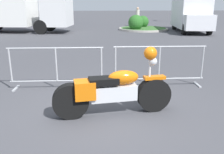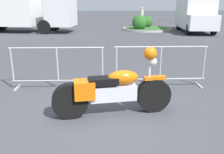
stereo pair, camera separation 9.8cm
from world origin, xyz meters
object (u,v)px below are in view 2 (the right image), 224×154
box_truck (15,9)px  parked_car_blue (57,16)px  crowd_barrier_near (58,67)px  parked_car_maroon (30,16)px  parked_car_red (3,16)px  delivery_van (195,15)px  pedestrian (142,16)px  motorcycle (113,90)px  crowd_barrier_far (160,66)px

box_truck → parked_car_blue: size_ratio=1.85×
crowd_barrier_near → parked_car_maroon: bearing=106.1°
parked_car_red → parked_car_maroon: bearing=-91.9°
delivery_van → parked_car_red: delivery_van is taller
parked_car_red → pedestrian: 14.03m
crowd_barrier_near → delivery_van: (8.11, 12.20, 0.68)m
box_truck → parked_car_maroon: size_ratio=1.91×
motorcycle → crowd_barrier_near: (-1.32, 1.64, 0.05)m
crowd_barrier_far → parked_car_red: parked_car_red is taller
motorcycle → box_truck: (-6.27, 14.46, 1.13)m
motorcycle → box_truck: size_ratio=0.30×
crowd_barrier_near → delivery_van: bearing=56.4°
delivery_van → parked_car_maroon: 16.27m
box_truck → pedestrian: box_truck is taller
parked_car_red → parked_car_blue: bearing=-90.6°
box_truck → crowd_barrier_near: bearing=-59.5°
motorcycle → crowd_barrier_near: size_ratio=0.99×
parked_car_maroon → parked_car_red: bearing=88.1°
box_truck → motorcycle: bearing=-57.2°
motorcycle → crowd_barrier_near: 2.11m
crowd_barrier_far → parked_car_blue: parked_car_blue is taller
crowd_barrier_near → box_truck: bearing=111.1°
delivery_van → parked_car_maroon: bearing=-114.1°
pedestrian → parked_car_maroon: bearing=-102.1°
box_truck → parked_car_red: 8.44m
crowd_barrier_near → parked_car_blue: parked_car_blue is taller
pedestrian → motorcycle: bearing=-4.0°
crowd_barrier_near → parked_car_red: bearing=112.9°
crowd_barrier_far → pedestrian: pedestrian is taller
motorcycle → parked_car_blue: size_ratio=0.55×
crowd_barrier_far → box_truck: size_ratio=0.30×
box_truck → parked_car_blue: (1.74, 7.84, -0.91)m
motorcycle → delivery_van: delivery_van is taller
delivery_van → parked_car_blue: bearing=-120.3°
parked_car_red → parked_car_maroon: (2.70, 0.08, -0.06)m
box_truck → parked_car_maroon: box_truck is taller
parked_car_red → crowd_barrier_far: bearing=-154.7°
box_truck → delivery_van: (13.06, -0.61, -0.39)m
box_truck → parked_car_red: box_truck is taller
motorcycle → parked_car_blue: (-4.52, 22.30, 0.22)m
box_truck → pedestrian: 10.63m
motorcycle → parked_car_red: 24.15m
motorcycle → pedestrian: (3.61, 18.31, 0.41)m
crowd_barrier_far → delivery_van: (5.47, 12.20, 0.68)m
crowd_barrier_near → parked_car_red: (-8.59, 20.38, 0.20)m
delivery_van → pedestrian: size_ratio=3.07×
box_truck → delivery_van: bearing=6.7°
crowd_barrier_near → parked_car_maroon: parked_car_maroon is taller
crowd_barrier_far → box_truck: bearing=120.6°
crowd_barrier_near → parked_car_blue: bearing=98.8°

